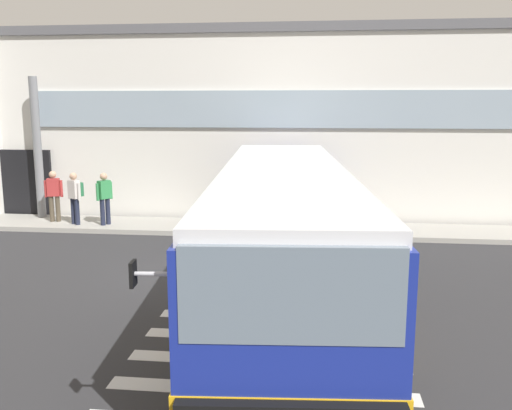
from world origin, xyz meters
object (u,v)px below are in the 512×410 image
(bus_main_foreground, at_px, (283,231))
(passenger_at_curb_edge, at_px, (104,196))
(safety_bollard_yellow, at_px, (230,224))
(passenger_by_doorway, at_px, (75,195))
(passenger_near_column, at_px, (54,194))
(entry_support_column, at_px, (37,148))

(bus_main_foreground, relative_size, passenger_at_curb_edge, 7.56)
(safety_bollard_yellow, bearing_deg, bus_main_foreground, -67.30)
(passenger_by_doorway, relative_size, safety_bollard_yellow, 1.86)
(bus_main_foreground, xyz_separation_m, passenger_near_column, (-7.88, 5.60, -0.26))
(passenger_near_column, height_order, passenger_by_doorway, same)
(entry_support_column, height_order, passenger_at_curb_edge, entry_support_column)
(entry_support_column, xyz_separation_m, safety_bollard_yellow, (6.82, -1.80, -2.06))
(entry_support_column, bearing_deg, passenger_near_column, -39.17)
(passenger_near_column, relative_size, safety_bollard_yellow, 1.86)
(passenger_near_column, bearing_deg, safety_bollard_yellow, -10.80)
(passenger_near_column, distance_m, passenger_at_curb_edge, 1.86)
(passenger_by_doorway, height_order, safety_bollard_yellow, passenger_by_doorway)
(bus_main_foreground, relative_size, passenger_near_column, 7.56)
(passenger_near_column, bearing_deg, entry_support_column, 140.83)
(passenger_near_column, xyz_separation_m, safety_bollard_yellow, (6.02, -1.15, -0.63))
(passenger_near_column, bearing_deg, bus_main_foreground, -35.41)
(bus_main_foreground, distance_m, safety_bollard_yellow, 4.91)
(bus_main_foreground, distance_m, passenger_at_curb_edge, 8.05)
(bus_main_foreground, xyz_separation_m, safety_bollard_yellow, (-1.86, 4.46, -0.89))
(bus_main_foreground, bearing_deg, passenger_at_curb_edge, 138.68)
(entry_support_column, height_order, passenger_near_column, entry_support_column)
(passenger_near_column, relative_size, passenger_at_curb_edge, 1.00)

